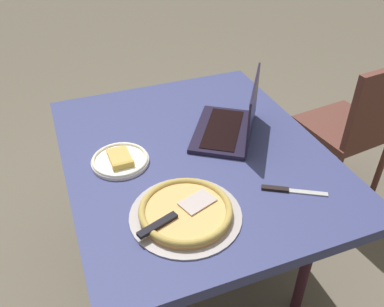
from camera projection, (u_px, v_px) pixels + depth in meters
name	position (u px, v px, depth m)	size (l,w,h in m)	color
ground_plane	(194.00, 269.00, 1.97)	(12.00, 12.00, 0.00)	#635B4D
dining_table	(195.00, 163.00, 1.58)	(1.16, 0.97, 0.72)	navy
laptop	(233.00, 123.00, 1.60)	(0.41, 0.38, 0.24)	black
pizza_plate	(120.00, 160.00, 1.47)	(0.21, 0.21, 0.04)	white
pizza_tray	(185.00, 212.00, 1.25)	(0.35, 0.35, 0.04)	#A79FA1
table_knife	(287.00, 190.00, 1.36)	(0.13, 0.20, 0.01)	#B6B6B6
chair_near	(355.00, 125.00, 2.09)	(0.43, 0.43, 0.86)	brown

